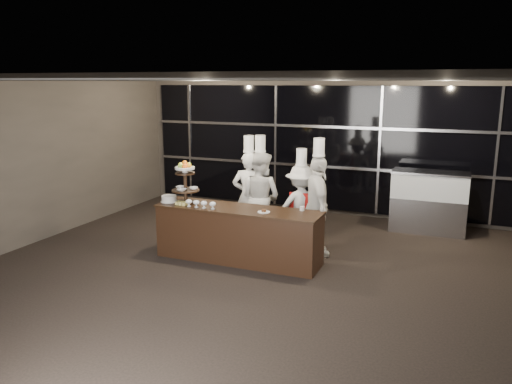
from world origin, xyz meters
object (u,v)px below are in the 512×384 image
at_px(buffet_counter, 238,234).
at_px(chef_c, 301,206).
at_px(display_stand, 185,179).
at_px(chef_d, 317,206).
at_px(display_case, 429,199).
at_px(chef_b, 260,197).
at_px(chef_a, 249,196).
at_px(layer_cake, 169,199).

relative_size(buffet_counter, chef_c, 1.55).
xyz_separation_m(display_stand, chef_c, (1.76, 1.07, -0.56)).
bearing_deg(display_stand, chef_d, 19.55).
relative_size(buffet_counter, display_stand, 3.81).
height_order(display_case, chef_b, chef_b).
height_order(chef_a, chef_c, chef_a).
distance_m(layer_cake, chef_c, 2.36).
height_order(buffet_counter, display_case, display_case).
height_order(layer_cake, display_case, display_case).
distance_m(buffet_counter, display_stand, 1.33).
height_order(chef_a, chef_d, chef_d).
relative_size(display_case, chef_a, 0.73).
relative_size(chef_c, chef_d, 0.89).
bearing_deg(chef_c, layer_cake, -151.43).
xyz_separation_m(buffet_counter, chef_a, (-0.26, 1.07, 0.42)).
xyz_separation_m(display_case, chef_d, (-1.69, -2.24, 0.21)).
bearing_deg(chef_a, chef_d, -12.02).
relative_size(buffet_counter, chef_d, 1.38).
bearing_deg(chef_b, chef_d, -15.00).
height_order(display_case, chef_c, chef_c).
height_order(layer_cake, chef_d, chef_d).
distance_m(chef_b, chef_c, 0.80).
distance_m(buffet_counter, chef_b, 1.16).
relative_size(display_case, chef_b, 0.73).
distance_m(display_case, chef_b, 3.47).
relative_size(chef_a, chef_d, 0.98).
bearing_deg(display_stand, buffet_counter, 0.01).
bearing_deg(buffet_counter, display_case, 46.52).
bearing_deg(buffet_counter, chef_d, 33.53).
xyz_separation_m(chef_a, chef_d, (1.41, -0.30, 0.01)).
bearing_deg(chef_a, chef_b, 5.02).
bearing_deg(chef_b, chef_c, -0.79).
relative_size(layer_cake, chef_c, 0.16).
xyz_separation_m(display_case, chef_c, (-2.09, -1.93, 0.09)).
xyz_separation_m(display_case, chef_b, (-2.89, -1.92, 0.19)).
distance_m(display_stand, chef_d, 2.33).
bearing_deg(chef_c, display_stand, -148.54).
distance_m(buffet_counter, chef_c, 1.35).
relative_size(buffet_counter, display_case, 1.92).
relative_size(buffet_counter, layer_cake, 9.47).
xyz_separation_m(display_stand, chef_b, (0.96, 1.08, -0.46)).
bearing_deg(chef_b, display_stand, -131.48).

